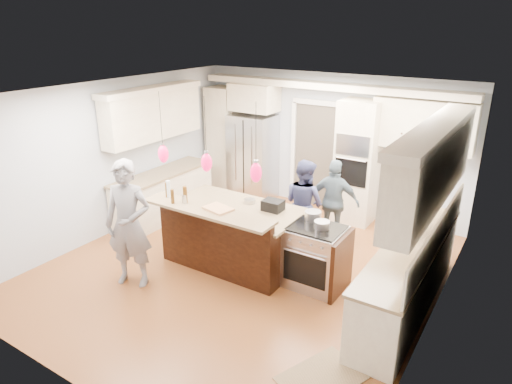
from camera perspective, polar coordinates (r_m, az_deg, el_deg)
ground_plane at (r=7.22m, az=-1.52°, el=-9.40°), size 6.00×6.00×0.00m
room_shell at (r=6.50m, az=-1.67°, el=4.60°), size 5.54×6.04×2.72m
refrigerator at (r=9.70m, az=-0.42°, el=4.39°), size 0.90×0.70×1.80m
oven_column at (r=8.66m, az=12.57°, el=3.62°), size 0.72×0.69×2.30m
back_upper_cabinets at (r=9.21m, az=4.23°, el=8.40°), size 5.30×0.61×2.54m
right_counter_run at (r=6.13m, az=19.45°, el=-5.33°), size 0.64×3.10×2.51m
left_cabinets at (r=8.82m, az=-11.91°, el=3.32°), size 0.64×2.30×2.51m
kitchen_island at (r=7.17m, az=-2.87°, el=-5.26°), size 2.10×1.46×1.12m
island_range at (r=6.62m, az=7.62°, el=-8.08°), size 0.82×0.71×0.92m
pendant_lights at (r=6.26m, az=-6.20°, el=3.70°), size 1.75×0.15×1.03m
person_bar_end at (r=6.66m, az=-15.63°, el=-3.91°), size 0.80×0.66×1.87m
person_far_left at (r=7.65m, az=6.02°, el=-1.42°), size 0.88×0.77×1.51m
person_far_right at (r=7.85m, az=9.74°, el=-1.21°), size 0.91×0.49×1.47m
person_range_side at (r=6.78m, az=19.03°, el=-4.00°), size 0.95×1.32×1.84m
floor_rug at (r=5.36m, az=8.26°, el=-21.97°), size 0.90×1.05×0.01m
water_bottle at (r=6.95m, az=-10.89°, el=0.38°), size 0.06×0.06×0.26m
beer_bottle_a at (r=6.97m, az=-11.05°, el=0.26°), size 0.07×0.07×0.23m
beer_bottle_b at (r=6.72m, az=-10.40°, el=-0.55°), size 0.06×0.06×0.21m
beer_bottle_c at (r=6.70m, az=-8.85°, el=-0.33°), size 0.08×0.08×0.25m
drink_can at (r=6.70m, az=-8.97°, el=-0.87°), size 0.08×0.08×0.13m
cutting_board at (r=6.44m, az=-4.76°, el=-2.09°), size 0.44×0.36×0.03m
pot_large at (r=6.61m, az=7.13°, el=-2.95°), size 0.24×0.24×0.14m
pot_small at (r=6.37m, az=8.23°, el=-4.08°), size 0.22×0.22×0.11m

